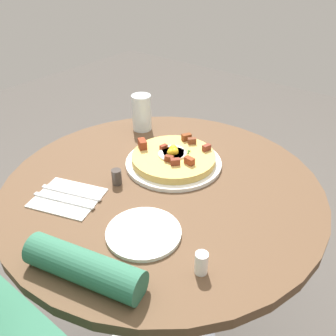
{
  "coord_description": "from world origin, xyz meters",
  "views": [
    {
      "loc": [
        0.53,
        -0.64,
        1.34
      ],
      "look_at": [
        -0.02,
        0.05,
        0.77
      ],
      "focal_mm": 38.49,
      "sensor_mm": 36.0,
      "label": 1
    }
  ],
  "objects": [
    {
      "name": "dining_table",
      "position": [
        0.0,
        0.0,
        0.57
      ],
      "size": [
        0.9,
        0.9,
        0.75
      ],
      "color": "brown",
      "rests_on": "ground_plane"
    },
    {
      "name": "pizza_plate",
      "position": [
        -0.04,
        0.1,
        0.75
      ],
      "size": [
        0.29,
        0.29,
        0.01
      ],
      "primitive_type": "cylinder",
      "color": "white",
      "rests_on": "dining_table"
    },
    {
      "name": "breakfast_pizza",
      "position": [
        -0.04,
        0.1,
        0.77
      ],
      "size": [
        0.25,
        0.25,
        0.05
      ],
      "color": "tan",
      "rests_on": "pizza_plate"
    },
    {
      "name": "bread_plate",
      "position": [
        0.1,
        -0.19,
        0.75
      ],
      "size": [
        0.18,
        0.18,
        0.01
      ],
      "primitive_type": "cylinder",
      "color": "silver",
      "rests_on": "dining_table"
    },
    {
      "name": "napkin",
      "position": [
        -0.16,
        -0.21,
        0.75
      ],
      "size": [
        0.21,
        0.19,
        0.0
      ],
      "primitive_type": "cube",
      "rotation": [
        0.0,
        0.0,
        0.33
      ],
      "color": "white",
      "rests_on": "dining_table"
    },
    {
      "name": "fork",
      "position": [
        -0.15,
        -0.23,
        0.75
      ],
      "size": [
        0.17,
        0.07,
        0.0
      ],
      "primitive_type": "cube",
      "rotation": [
        0.0,
        0.0,
        0.33
      ],
      "color": "silver",
      "rests_on": "napkin"
    },
    {
      "name": "knife",
      "position": [
        -0.16,
        -0.19,
        0.75
      ],
      "size": [
        0.17,
        0.07,
        0.0
      ],
      "primitive_type": "cube",
      "rotation": [
        0.0,
        0.0,
        0.33
      ],
      "color": "silver",
      "rests_on": "napkin"
    },
    {
      "name": "water_glass",
      "position": [
        -0.27,
        0.22,
        0.81
      ],
      "size": [
        0.07,
        0.07,
        0.13
      ],
      "primitive_type": "cylinder",
      "color": "silver",
      "rests_on": "dining_table"
    },
    {
      "name": "salt_shaker",
      "position": [
        0.26,
        -0.2,
        0.77
      ],
      "size": [
        0.03,
        0.03,
        0.05
      ],
      "primitive_type": "cylinder",
      "color": "white",
      "rests_on": "dining_table"
    },
    {
      "name": "pepper_shaker",
      "position": [
        -0.1,
        -0.08,
        0.77
      ],
      "size": [
        0.03,
        0.03,
        0.05
      ],
      "primitive_type": "cylinder",
      "color": "#3F3833",
      "rests_on": "dining_table"
    }
  ]
}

